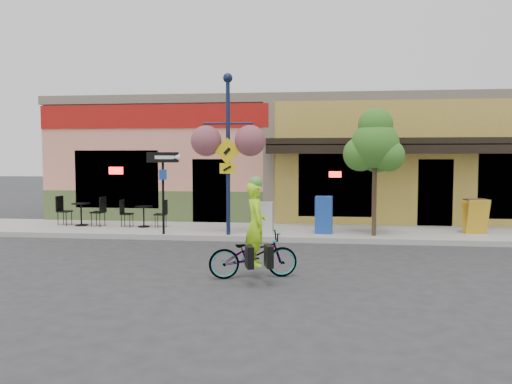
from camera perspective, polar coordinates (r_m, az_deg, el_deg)
ground at (r=13.40m, az=4.36°, el=-6.17°), size 90.00×90.00×0.00m
sidewalk at (r=15.36m, az=4.67°, el=-4.58°), size 24.00×3.00×0.15m
curb at (r=13.93m, az=4.45°, el=-5.47°), size 24.00×0.12×0.15m
building at (r=20.69m, az=5.27°, el=3.67°), size 18.20×8.20×4.50m
bicycle at (r=9.84m, az=-0.32°, el=-7.17°), size 1.85×1.08×0.92m
cyclist_rider at (r=9.77m, az=-0.03°, el=-5.11°), size 0.54×0.68×1.63m
lamp_post at (r=14.17m, az=-3.21°, el=4.30°), size 1.47×0.61×4.58m
one_way_sign at (r=14.54m, az=-10.57°, el=-0.15°), size 0.92×0.46×2.36m
cafe_set_left at (r=17.08m, az=-19.36°, el=-2.05°), size 1.68×0.97×0.96m
cafe_set_right at (r=16.20m, az=-12.71°, el=-2.39°), size 1.47×0.74×0.88m
newspaper_box_blue at (r=14.65m, az=7.76°, el=-2.59°), size 0.52×0.47×1.08m
newspaper_box_grey at (r=14.77m, az=1.16°, el=-2.88°), size 0.43×0.39×0.89m
street_tree at (r=14.36m, az=13.43°, el=2.30°), size 1.45×1.45×3.63m
sandwich_board at (r=15.62m, az=24.04°, el=-2.61°), size 0.67×0.53×1.02m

